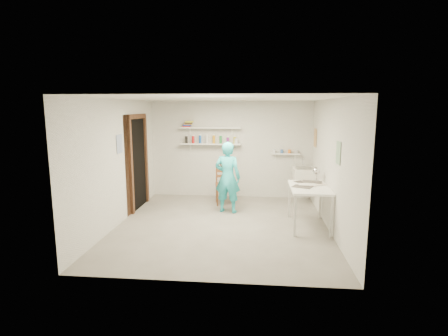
# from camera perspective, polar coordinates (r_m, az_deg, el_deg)

# --- Properties ---
(floor) EXTENTS (4.00, 4.50, 0.02)m
(floor) POSITION_cam_1_polar(r_m,az_deg,el_deg) (6.84, -0.32, -9.36)
(floor) COLOR slate
(floor) RESTS_ON ground
(ceiling) EXTENTS (4.00, 4.50, 0.02)m
(ceiling) POSITION_cam_1_polar(r_m,az_deg,el_deg) (6.46, -0.34, 11.36)
(ceiling) COLOR silver
(ceiling) RESTS_ON wall_back
(wall_back) EXTENTS (4.00, 0.02, 2.40)m
(wall_back) POSITION_cam_1_polar(r_m,az_deg,el_deg) (8.77, 1.14, 3.03)
(wall_back) COLOR silver
(wall_back) RESTS_ON ground
(wall_front) EXTENTS (4.00, 0.02, 2.40)m
(wall_front) POSITION_cam_1_polar(r_m,az_deg,el_deg) (4.34, -3.30, -4.03)
(wall_front) COLOR silver
(wall_front) RESTS_ON ground
(wall_left) EXTENTS (0.02, 4.50, 2.40)m
(wall_left) POSITION_cam_1_polar(r_m,az_deg,el_deg) (7.03, -16.86, 0.91)
(wall_left) COLOR silver
(wall_left) RESTS_ON ground
(wall_right) EXTENTS (0.02, 4.50, 2.40)m
(wall_right) POSITION_cam_1_polar(r_m,az_deg,el_deg) (6.65, 17.17, 0.41)
(wall_right) COLOR silver
(wall_right) RESTS_ON ground
(doorway_recess) EXTENTS (0.02, 0.90, 2.00)m
(doorway_recess) POSITION_cam_1_polar(r_m,az_deg,el_deg) (8.02, -13.85, 0.67)
(doorway_recess) COLOR black
(doorway_recess) RESTS_ON wall_left
(corridor_box) EXTENTS (1.40, 1.50, 2.10)m
(corridor_box) POSITION_cam_1_polar(r_m,az_deg,el_deg) (8.27, -18.52, 1.06)
(corridor_box) COLOR brown
(corridor_box) RESTS_ON ground
(door_lintel) EXTENTS (0.06, 1.05, 0.10)m
(door_lintel) POSITION_cam_1_polar(r_m,az_deg,el_deg) (7.92, -14.03, 8.18)
(door_lintel) COLOR brown
(door_lintel) RESTS_ON wall_left
(door_jamb_near) EXTENTS (0.06, 0.10, 2.00)m
(door_jamb_near) POSITION_cam_1_polar(r_m,az_deg,el_deg) (7.55, -14.95, 0.06)
(door_jamb_near) COLOR brown
(door_jamb_near) RESTS_ON ground
(door_jamb_far) EXTENTS (0.06, 0.10, 2.00)m
(door_jamb_far) POSITION_cam_1_polar(r_m,az_deg,el_deg) (8.48, -12.63, 1.20)
(door_jamb_far) COLOR brown
(door_jamb_far) RESTS_ON ground
(shelf_lower) EXTENTS (1.50, 0.22, 0.03)m
(shelf_lower) POSITION_cam_1_polar(r_m,az_deg,el_deg) (8.68, -2.22, 3.95)
(shelf_lower) COLOR white
(shelf_lower) RESTS_ON wall_back
(shelf_upper) EXTENTS (1.50, 0.22, 0.03)m
(shelf_upper) POSITION_cam_1_polar(r_m,az_deg,el_deg) (8.64, -2.24, 6.59)
(shelf_upper) COLOR white
(shelf_upper) RESTS_ON wall_back
(ledge_shelf) EXTENTS (0.70, 0.14, 0.03)m
(ledge_shelf) POSITION_cam_1_polar(r_m,az_deg,el_deg) (8.70, 10.01, 2.30)
(ledge_shelf) COLOR white
(ledge_shelf) RESTS_ON wall_back
(poster_left) EXTENTS (0.01, 0.28, 0.36)m
(poster_left) POSITION_cam_1_polar(r_m,az_deg,el_deg) (7.02, -16.69, 3.80)
(poster_left) COLOR #334C7F
(poster_left) RESTS_ON wall_left
(poster_right_a) EXTENTS (0.01, 0.34, 0.42)m
(poster_right_a) POSITION_cam_1_polar(r_m,az_deg,el_deg) (8.36, 14.67, 4.79)
(poster_right_a) COLOR #995933
(poster_right_a) RESTS_ON wall_right
(poster_right_b) EXTENTS (0.01, 0.30, 0.38)m
(poster_right_b) POSITION_cam_1_polar(r_m,az_deg,el_deg) (6.07, 18.15, 2.36)
(poster_right_b) COLOR #3F724C
(poster_right_b) RESTS_ON wall_right
(belfast_sink) EXTENTS (0.48, 0.60, 0.30)m
(belfast_sink) POSITION_cam_1_polar(r_m,az_deg,el_deg) (8.34, 12.91, -1.04)
(belfast_sink) COLOR white
(belfast_sink) RESTS_ON wall_right
(man) EXTENTS (0.62, 0.47, 1.53)m
(man) POSITION_cam_1_polar(r_m,az_deg,el_deg) (7.47, 0.60, -1.54)
(man) COLOR #29C3CF
(man) RESTS_ON ground
(wall_clock) EXTENTS (0.28, 0.09, 0.28)m
(wall_clock) POSITION_cam_1_polar(r_m,az_deg,el_deg) (7.64, 0.40, 0.67)
(wall_clock) COLOR #C8C588
(wall_clock) RESTS_ON man
(wooden_chair) EXTENTS (0.49, 0.47, 0.92)m
(wooden_chair) POSITION_cam_1_polar(r_m,az_deg,el_deg) (8.15, 0.14, -2.78)
(wooden_chair) COLOR brown
(wooden_chair) RESTS_ON ground
(work_table) EXTENTS (0.70, 1.17, 0.78)m
(work_table) POSITION_cam_1_polar(r_m,az_deg,el_deg) (6.82, 13.66, -6.17)
(work_table) COLOR white
(work_table) RESTS_ON ground
(desk_lamp) EXTENTS (0.15, 0.15, 0.15)m
(desk_lamp) POSITION_cam_1_polar(r_m,az_deg,el_deg) (7.17, 14.86, -0.44)
(desk_lamp) COLOR silver
(desk_lamp) RESTS_ON work_table
(spray_cans) EXTENTS (1.29, 0.06, 0.17)m
(spray_cans) POSITION_cam_1_polar(r_m,az_deg,el_deg) (8.67, -2.23, 4.61)
(spray_cans) COLOR black
(spray_cans) RESTS_ON shelf_lower
(book_stack) EXTENTS (0.26, 0.14, 0.14)m
(book_stack) POSITION_cam_1_polar(r_m,az_deg,el_deg) (8.73, -5.92, 7.14)
(book_stack) COLOR red
(book_stack) RESTS_ON shelf_upper
(ledge_pots) EXTENTS (0.48, 0.07, 0.09)m
(ledge_pots) POSITION_cam_1_polar(r_m,az_deg,el_deg) (8.69, 10.02, 2.69)
(ledge_pots) COLOR silver
(ledge_pots) RESTS_ON ledge_shelf
(papers) EXTENTS (0.30, 0.22, 0.03)m
(papers) POSITION_cam_1_polar(r_m,az_deg,el_deg) (6.72, 13.80, -2.85)
(papers) COLOR silver
(papers) RESTS_ON work_table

